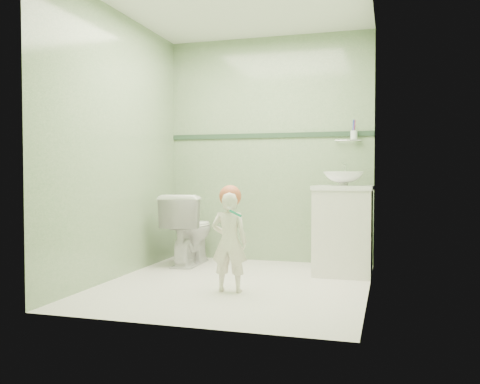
% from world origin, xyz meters
% --- Properties ---
extents(ground, '(2.50, 2.50, 0.00)m').
position_xyz_m(ground, '(0.00, 0.00, 0.00)').
color(ground, silver).
rests_on(ground, ground).
extents(room_shell, '(2.50, 2.54, 2.40)m').
position_xyz_m(room_shell, '(0.00, 0.00, 1.20)').
color(room_shell, gray).
rests_on(room_shell, ground).
extents(trim_stripe, '(2.20, 0.02, 0.05)m').
position_xyz_m(trim_stripe, '(0.00, 1.24, 1.35)').
color(trim_stripe, '#29432F').
rests_on(trim_stripe, room_shell).
extents(vanity, '(0.52, 0.50, 0.80)m').
position_xyz_m(vanity, '(0.84, 0.70, 0.40)').
color(vanity, white).
rests_on(vanity, ground).
extents(counter, '(0.54, 0.52, 0.04)m').
position_xyz_m(counter, '(0.84, 0.70, 0.81)').
color(counter, white).
rests_on(counter, vanity).
extents(basin, '(0.37, 0.37, 0.13)m').
position_xyz_m(basin, '(0.84, 0.70, 0.89)').
color(basin, white).
rests_on(basin, counter).
extents(faucet, '(0.03, 0.13, 0.18)m').
position_xyz_m(faucet, '(0.84, 0.89, 0.97)').
color(faucet, silver).
rests_on(faucet, counter).
extents(cup_holder, '(0.26, 0.07, 0.21)m').
position_xyz_m(cup_holder, '(0.89, 1.18, 1.33)').
color(cup_holder, silver).
rests_on(cup_holder, room_shell).
extents(toilet, '(0.43, 0.73, 0.73)m').
position_xyz_m(toilet, '(-0.74, 0.80, 0.37)').
color(toilet, white).
rests_on(toilet, ground).
extents(toddler, '(0.30, 0.21, 0.80)m').
position_xyz_m(toddler, '(0.03, -0.27, 0.40)').
color(toddler, beige).
rests_on(toddler, ground).
extents(hair_cap, '(0.18, 0.18, 0.18)m').
position_xyz_m(hair_cap, '(0.03, -0.24, 0.76)').
color(hair_cap, '#C35E3A').
rests_on(hair_cap, toddler).
extents(teal_toothbrush, '(0.11, 0.14, 0.08)m').
position_xyz_m(teal_toothbrush, '(0.12, -0.39, 0.64)').
color(teal_toothbrush, '#10845E').
rests_on(teal_toothbrush, toddler).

